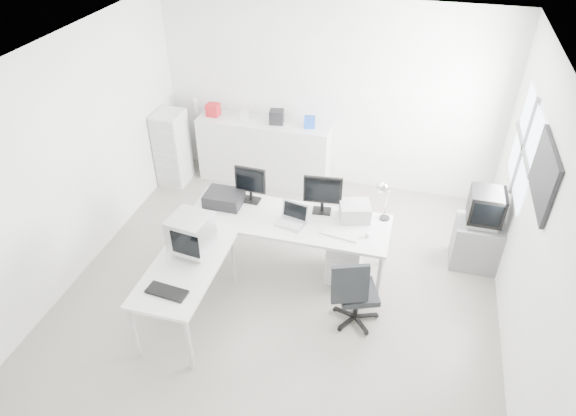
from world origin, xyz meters
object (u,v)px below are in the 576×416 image
(lcd_monitor_small, at_px, (250,184))
(filing_cabinet, at_px, (172,148))
(lcd_monitor_large, at_px, (323,195))
(laser_printer, at_px, (355,211))
(drawer_pedestal, at_px, (345,255))
(crt_monitor, at_px, (191,236))
(main_desk, at_px, (289,243))
(office_chair, at_px, (358,290))
(tv_cabinet, at_px, (476,244))
(sideboard, at_px, (265,151))
(inkjet_printer, at_px, (224,198))
(crt_tv, at_px, (486,209))
(side_desk, at_px, (188,292))
(laptop, at_px, (291,217))

(lcd_monitor_small, height_order, filing_cabinet, lcd_monitor_small)
(lcd_monitor_large, distance_m, laser_printer, 0.42)
(drawer_pedestal, xyz_separation_m, crt_monitor, (-1.55, -0.90, 0.66))
(drawer_pedestal, bearing_deg, laser_printer, 73.61)
(main_desk, distance_m, office_chair, 1.17)
(tv_cabinet, distance_m, sideboard, 3.38)
(lcd_monitor_small, bearing_deg, inkjet_printer, -150.50)
(laser_printer, xyz_separation_m, crt_monitor, (-1.60, -1.07, 0.11))
(lcd_monitor_large, distance_m, crt_monitor, 1.63)
(lcd_monitor_small, height_order, crt_tv, lcd_monitor_small)
(tv_cabinet, bearing_deg, filing_cabinet, 169.45)
(main_desk, relative_size, drawer_pedestal, 4.00)
(side_desk, distance_m, filing_cabinet, 2.98)
(side_desk, height_order, drawer_pedestal, side_desk)
(side_desk, relative_size, lcd_monitor_large, 2.93)
(inkjet_printer, bearing_deg, filing_cabinet, 134.84)
(drawer_pedestal, relative_size, crt_monitor, 1.40)
(laptop, distance_m, sideboard, 2.25)
(drawer_pedestal, bearing_deg, crt_tv, 22.10)
(inkjet_printer, bearing_deg, laptop, -12.46)
(tv_cabinet, bearing_deg, office_chair, -133.84)
(laptop, distance_m, office_chair, 1.14)
(crt_monitor, distance_m, filing_cabinet, 2.78)
(main_desk, xyz_separation_m, sideboard, (-0.90, 1.91, 0.13))
(side_desk, relative_size, filing_cabinet, 1.20)
(side_desk, height_order, laser_printer, laser_printer)
(main_desk, xyz_separation_m, office_chair, (0.95, -0.67, 0.09))
(drawer_pedestal, distance_m, crt_monitor, 1.91)
(side_desk, relative_size, crt_monitor, 3.27)
(sideboard, bearing_deg, main_desk, -64.92)
(laser_printer, xyz_separation_m, filing_cabinet, (-3.00, 1.30, -0.27))
(laser_printer, height_order, tv_cabinet, laser_printer)
(drawer_pedestal, distance_m, office_chair, 0.78)
(drawer_pedestal, height_order, office_chair, office_chair)
(drawer_pedestal, xyz_separation_m, inkjet_printer, (-1.55, 0.05, 0.53))
(drawer_pedestal, height_order, inkjet_printer, inkjet_printer)
(lcd_monitor_large, height_order, office_chair, lcd_monitor_large)
(lcd_monitor_large, xyz_separation_m, tv_cabinet, (1.90, 0.43, -0.68))
(drawer_pedestal, distance_m, crt_tv, 1.76)
(inkjet_printer, height_order, laser_printer, laser_printer)
(main_desk, relative_size, crt_monitor, 5.61)
(laser_printer, distance_m, crt_monitor, 1.93)
(filing_cabinet, bearing_deg, tv_cabinet, -10.55)
(main_desk, height_order, office_chair, office_chair)
(crt_tv, bearing_deg, lcd_monitor_small, -171.30)
(crt_tv, bearing_deg, laser_printer, -162.99)
(inkjet_printer, distance_m, lcd_monitor_large, 1.22)
(side_desk, bearing_deg, sideboard, 90.88)
(lcd_monitor_small, height_order, tv_cabinet, lcd_monitor_small)
(inkjet_printer, relative_size, crt_tv, 0.90)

